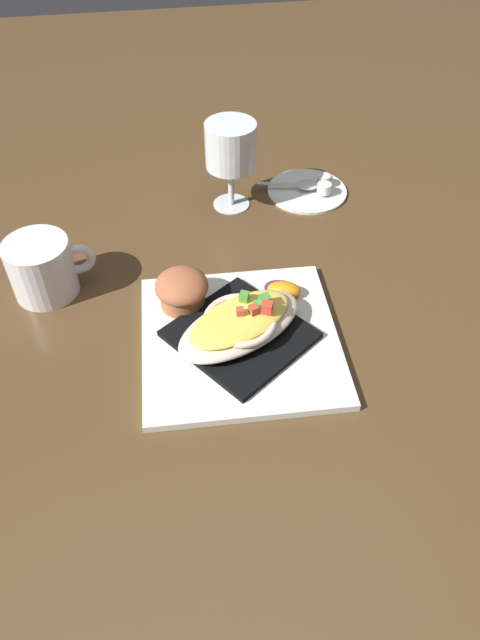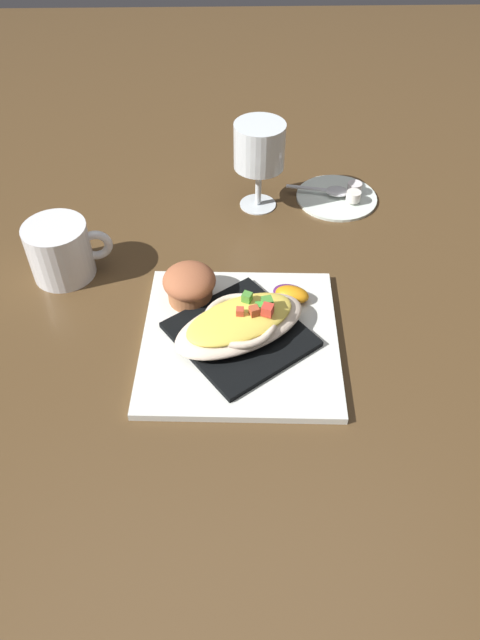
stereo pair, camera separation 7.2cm
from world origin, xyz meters
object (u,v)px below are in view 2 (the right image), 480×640
at_px(gratin_dish, 240,323).
at_px(muffin, 189,284).
at_px(spoon, 334,191).
at_px(creamer_cup_1, 354,187).
at_px(square_plate, 240,339).
at_px(orange_garnish, 292,294).
at_px(creamer_saucer, 337,196).
at_px(coffee_mug, 62,253).
at_px(stemmed_glass, 259,150).
at_px(creamer_cup_0, 354,196).

xyz_separation_m(gratin_dish, muffin, (0.07, -0.07, 0.00)).
relative_size(spoon, creamer_cup_1, 4.45).
bearing_deg(spoon, square_plate, 62.84).
height_order(orange_garnish, creamer_saucer, orange_garnish).
bearing_deg(gratin_dish, creamer_saucer, -117.83).
bearing_deg(square_plate, orange_garnish, -136.24).
relative_size(coffee_mug, creamer_cup_1, 4.95).
distance_m(creamer_saucer, spoon, 0.01).
bearing_deg(creamer_saucer, stemmed_glass, 6.37).
relative_size(creamer_saucer, creamer_cup_0, 5.65).
bearing_deg(stemmed_glass, orange_garnish, 98.19).
distance_m(stemmed_glass, spoon, 0.16).
bearing_deg(creamer_cup_0, coffee_mug, 20.04).
xyz_separation_m(muffin, creamer_saucer, (-0.24, -0.25, -0.03)).
height_order(stemmed_glass, creamer_saucer, stemmed_glass).
distance_m(gratin_dish, orange_garnish, 0.10).
relative_size(square_plate, creamer_saucer, 1.85).
distance_m(muffin, creamer_saucer, 0.35).
relative_size(coffee_mug, spoon, 1.11).
bearing_deg(coffee_mug, muffin, 159.16).
xyz_separation_m(orange_garnish, coffee_mug, (0.32, -0.07, 0.02)).
height_order(orange_garnish, creamer_cup_1, orange_garnish).
xyz_separation_m(creamer_cup_0, creamer_cup_1, (-0.01, -0.03, 0.00)).
relative_size(square_plate, muffin, 3.52).
xyz_separation_m(gratin_dish, spoon, (-0.17, -0.32, -0.02)).
bearing_deg(muffin, creamer_cup_1, -135.93).
bearing_deg(spoon, creamer_cup_1, -170.23).
relative_size(square_plate, gratin_dish, 1.27).
xyz_separation_m(orange_garnish, creamer_cup_1, (-0.13, -0.26, -0.00)).
relative_size(muffin, stemmed_glass, 0.50).
bearing_deg(creamer_cup_1, square_plate, 58.71).
bearing_deg(square_plate, muffin, -47.59).
height_order(spoon, creamer_cup_1, creamer_cup_1).
distance_m(muffin, spoon, 0.34).
height_order(square_plate, orange_garnish, orange_garnish).
relative_size(orange_garnish, stemmed_glass, 0.41).
xyz_separation_m(coffee_mug, creamer_cup_1, (-0.45, -0.19, -0.02)).
height_order(stemmed_glass, spoon, stemmed_glass).
xyz_separation_m(orange_garnish, spoon, (-0.09, -0.26, -0.00)).
relative_size(square_plate, stemmed_glass, 1.75).
bearing_deg(creamer_cup_1, muffin, 44.07).
height_order(orange_garnish, creamer_cup_0, orange_garnish).
relative_size(square_plate, spoon, 2.35).
bearing_deg(muffin, square_plate, 132.41).
distance_m(coffee_mug, creamer_cup_0, 0.47).
relative_size(stemmed_glass, spoon, 1.34).
distance_m(muffin, creamer_cup_1, 0.37).
xyz_separation_m(square_plate, creamer_cup_0, (-0.19, -0.30, 0.01)).
height_order(coffee_mug, spoon, coffee_mug).
distance_m(coffee_mug, spoon, 0.45).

